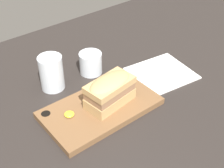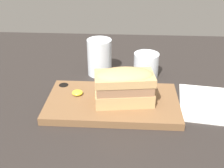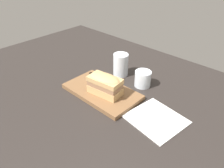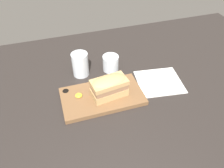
{
  "view_description": "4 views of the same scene",
  "coord_description": "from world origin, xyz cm",
  "px_view_note": "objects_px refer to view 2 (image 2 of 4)",
  "views": [
    {
      "loc": [
        -47.42,
        -55.22,
        61.14
      ],
      "look_at": [
        -4.94,
        -2.08,
        9.6
      ],
      "focal_mm": 50.0,
      "sensor_mm": 36.0,
      "label": 1
    },
    {
      "loc": [
        -5.45,
        -60.52,
        40.42
      ],
      "look_at": [
        -8.97,
        -2.94,
        8.8
      ],
      "focal_mm": 45.0,
      "sensor_mm": 36.0,
      "label": 2
    },
    {
      "loc": [
        47.24,
        -55.06,
        56.16
      ],
      "look_at": [
        -4.68,
        0.04,
        7.75
      ],
      "focal_mm": 35.0,
      "sensor_mm": 36.0,
      "label": 3
    },
    {
      "loc": [
        -23.8,
        -62.39,
        65.18
      ],
      "look_at": [
        -5.14,
        -3.18,
        9.69
      ],
      "focal_mm": 35.0,
      "sensor_mm": 36.0,
      "label": 4
    }
  ],
  "objects_px": {
    "sandwich": "(124,85)",
    "water_glass": "(100,59)",
    "serving_board": "(112,103)",
    "wine_glass": "(145,66)",
    "napkin": "(219,105)"
  },
  "relations": [
    {
      "from": "sandwich",
      "to": "water_glass",
      "type": "relative_size",
      "value": 1.35
    },
    {
      "from": "serving_board",
      "to": "wine_glass",
      "type": "xyz_separation_m",
      "value": [
        0.09,
        0.17,
        0.02
      ]
    },
    {
      "from": "serving_board",
      "to": "wine_glass",
      "type": "distance_m",
      "value": 0.19
    },
    {
      "from": "sandwich",
      "to": "napkin",
      "type": "distance_m",
      "value": 0.25
    },
    {
      "from": "serving_board",
      "to": "wine_glass",
      "type": "relative_size",
      "value": 4.41
    },
    {
      "from": "water_glass",
      "to": "serving_board",
      "type": "bearing_deg",
      "value": -74.61
    },
    {
      "from": "wine_glass",
      "to": "napkin",
      "type": "xyz_separation_m",
      "value": [
        0.18,
        -0.15,
        -0.03
      ]
    },
    {
      "from": "wine_glass",
      "to": "water_glass",
      "type": "bearing_deg",
      "value": 177.04
    },
    {
      "from": "wine_glass",
      "to": "napkin",
      "type": "bearing_deg",
      "value": -40.34
    },
    {
      "from": "sandwich",
      "to": "water_glass",
      "type": "height_order",
      "value": "water_glass"
    },
    {
      "from": "water_glass",
      "to": "sandwich",
      "type": "bearing_deg",
      "value": -67.38
    },
    {
      "from": "sandwich",
      "to": "wine_glass",
      "type": "relative_size",
      "value": 2.0
    },
    {
      "from": "sandwich",
      "to": "napkin",
      "type": "relative_size",
      "value": 0.69
    },
    {
      "from": "napkin",
      "to": "sandwich",
      "type": "bearing_deg",
      "value": -173.78
    },
    {
      "from": "napkin",
      "to": "wine_glass",
      "type": "bearing_deg",
      "value": 139.66
    }
  ]
}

